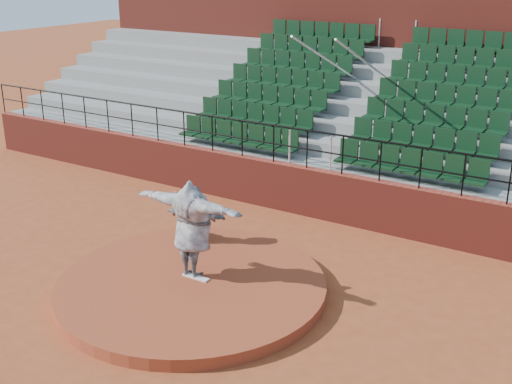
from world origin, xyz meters
TOP-DOWN VIEW (x-y plane):
  - ground at (0.00, 0.00)m, footprint 90.00×90.00m
  - pitchers_mound at (0.00, 0.00)m, footprint 5.50×5.50m
  - pitching_rubber at (0.00, 0.15)m, footprint 0.60×0.15m
  - boundary_wall at (0.00, 5.00)m, footprint 24.00×0.30m
  - wall_railing at (0.00, 5.00)m, footprint 24.04×0.05m
  - seating_deck at (0.00, 8.64)m, footprint 24.00×5.97m
  - press_box_facade at (0.00, 12.60)m, footprint 24.00×3.00m
  - pitcher at (-0.13, 0.25)m, footprint 2.55×0.70m
  - fielder at (-1.16, 1.64)m, footprint 1.53×0.72m

SIDE VIEW (x-z plane):
  - ground at x=0.00m, z-range 0.00..0.00m
  - pitchers_mound at x=0.00m, z-range 0.00..0.25m
  - pitching_rubber at x=0.00m, z-range 0.25..0.28m
  - boundary_wall at x=0.00m, z-range 0.00..1.30m
  - fielder at x=-1.16m, z-range 0.00..1.58m
  - pitcher at x=-0.13m, z-range 0.25..2.32m
  - seating_deck at x=0.00m, z-range -0.86..3.77m
  - wall_railing at x=0.00m, z-range 1.52..2.54m
  - press_box_facade at x=0.00m, z-range 0.00..7.10m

